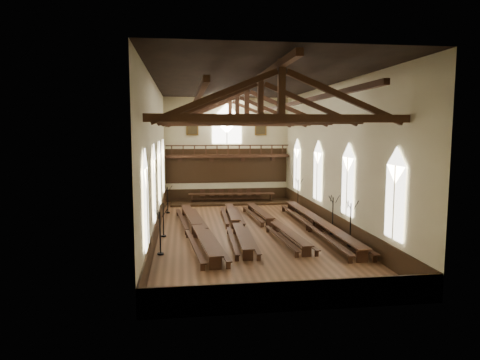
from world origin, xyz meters
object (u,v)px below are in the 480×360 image
object	(u,v)px
candelabrum_right_mid	(333,222)
candelabrum_right_far	(298,200)
refectory_row_d	(318,222)
refectory_row_c	(273,222)
candelabrum_right_near	(350,233)
high_table	(231,195)
candelabrum_left_near	(160,241)
dais	(232,202)
refectory_row_a	(197,227)
refectory_row_b	(237,224)
candelabrum_left_far	(168,205)
candelabrum_left_mid	(164,226)

from	to	relation	value
candelabrum_right_mid	candelabrum_right_far	xyz separation A→B (m)	(0.00, 8.63, 0.06)
refectory_row_d	candelabrum_right_far	world-z (taller)	candelabrum_right_far
refectory_row_c	candelabrum_right_near	xyz separation A→B (m)	(3.67, -4.86, 0.33)
high_table	candelabrum_right_far	size ratio (longest dim) A/B	2.89
candelabrum_left_near	candelabrum_right_near	xyz separation A→B (m)	(11.10, 0.24, 0.06)
dais	refectory_row_a	bearing A→B (deg)	-106.85
refectory_row_d	candelabrum_right_near	size ratio (longest dim) A/B	5.44
refectory_row_b	high_table	size ratio (longest dim) A/B	1.72
candelabrum_right_mid	candelabrum_right_far	world-z (taller)	candelabrum_right_far
refectory_row_c	candelabrum_left_far	size ratio (longest dim) A/B	5.98
candelabrum_left_mid	refectory_row_a	bearing A→B (deg)	-2.15
high_table	candelabrum_left_mid	size ratio (longest dim) A/B	3.43
refectory_row_b	candelabrum_right_near	size ratio (longest dim) A/B	5.07
refectory_row_d	candelabrum_right_far	xyz separation A→B (m)	(0.64, 7.63, 0.26)
refectory_row_a	candelabrum_left_far	distance (m)	8.32
refectory_row_a	candelabrum_left_far	world-z (taller)	candelabrum_left_far
refectory_row_b	candelabrum_right_mid	xyz separation A→B (m)	(6.22, -1.64, 0.28)
high_table	candelabrum_right_near	xyz separation A→B (m)	(5.29, -15.89, 0.01)
refectory_row_c	refectory_row_d	world-z (taller)	refectory_row_d
high_table	candelabrum_right_mid	size ratio (longest dim) A/B	3.11
refectory_row_b	candelabrum_left_far	bearing A→B (deg)	124.38
refectory_row_c	high_table	world-z (taller)	high_table
high_table	candelabrum_right_mid	world-z (taller)	candelabrum_right_mid
dais	candelabrum_right_far	xyz separation A→B (m)	(5.29, -4.24, 0.76)
refectory_row_a	dais	world-z (taller)	refectory_row_a
refectory_row_d	refectory_row_c	bearing A→B (deg)	164.47
refectory_row_d	dais	xyz separation A→B (m)	(-4.65, 11.87, -0.50)
refectory_row_c	dais	size ratio (longest dim) A/B	1.22
dais	refectory_row_d	bearing A→B (deg)	-68.61
candelabrum_right_near	refectory_row_a	bearing A→B (deg)	157.26
refectory_row_d	high_table	size ratio (longest dim) A/B	1.84
dais	candelabrum_left_mid	size ratio (longest dim) A/B	4.80
high_table	candelabrum_left_far	distance (m)	7.11
refectory_row_a	refectory_row_c	size ratio (longest dim) A/B	1.06
refectory_row_d	candelabrum_left_mid	bearing A→B (deg)	-178.98
refectory_row_d	candelabrum_left_far	size ratio (longest dim) A/B	6.44
candelabrum_right_near	candelabrum_right_mid	size ratio (longest dim) A/B	1.05
dais	candelabrum_right_near	xyz separation A→B (m)	(5.29, -15.89, 0.74)
candelabrum_left_near	candelabrum_right_mid	xyz separation A→B (m)	(11.10, 3.27, 0.01)
high_table	candelabrum_right_mid	xyz separation A→B (m)	(5.29, -12.86, -0.04)
refectory_row_a	refectory_row_b	xyz separation A→B (m)	(2.74, 0.91, -0.06)
refectory_row_a	candelabrum_right_near	xyz separation A→B (m)	(8.96, -3.76, 0.27)
refectory_row_a	candelabrum_right_mid	bearing A→B (deg)	-4.65
refectory_row_d	candelabrum_right_near	xyz separation A→B (m)	(0.64, -4.02, 0.25)
high_table	candelabrum_right_near	distance (m)	16.75
candelabrum_left_near	candelabrum_right_far	world-z (taller)	candelabrum_right_far
candelabrum_left_near	candelabrum_left_mid	world-z (taller)	candelabrum_left_near
refectory_row_a	candelabrum_left_near	distance (m)	4.54
refectory_row_c	candelabrum_left_near	distance (m)	9.02
candelabrum_left_far	candelabrum_left_near	bearing A→B (deg)	-90.00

